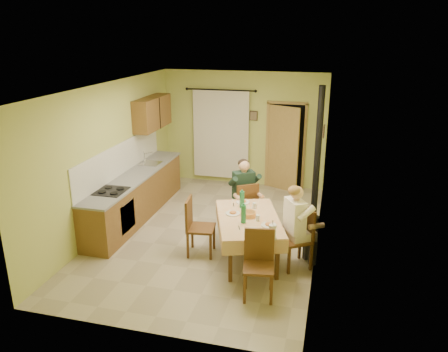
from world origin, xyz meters
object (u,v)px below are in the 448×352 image
(chair_right, at_px, (296,250))
(man_right, at_px, (297,217))
(dining_table, at_px, (248,238))
(chair_far, at_px, (244,216))
(chair_near, at_px, (258,278))
(man_far, at_px, (244,187))
(stove_flue, at_px, (316,181))
(chair_left, at_px, (200,238))

(chair_right, height_order, man_right, man_right)
(dining_table, distance_m, man_right, 0.94)
(chair_far, height_order, chair_near, chair_near)
(chair_far, relative_size, man_far, 0.72)
(chair_near, xyz_separation_m, chair_right, (0.44, 1.00, 0.00))
(dining_table, height_order, man_far, man_far)
(dining_table, height_order, stove_flue, stove_flue)
(chair_far, bearing_deg, man_right, -79.25)
(chair_right, relative_size, stove_flue, 0.36)
(man_far, distance_m, man_right, 1.60)
(chair_right, bearing_deg, chair_far, 11.72)
(chair_left, bearing_deg, stove_flue, 120.15)
(dining_table, relative_size, man_far, 1.36)
(chair_far, relative_size, chair_near, 1.00)
(chair_near, bearing_deg, chair_far, -81.96)
(man_right, xyz_separation_m, stove_flue, (0.21, 1.43, 0.15))
(chair_right, xyz_separation_m, chair_left, (-1.65, 0.02, -0.00))
(chair_far, xyz_separation_m, chair_near, (0.66, -2.14, 0.00))
(chair_near, height_order, chair_right, chair_right)
(chair_right, distance_m, man_far, 1.71)
(chair_left, bearing_deg, dining_table, 85.22)
(chair_near, distance_m, stove_flue, 2.61)
(man_right, distance_m, stove_flue, 1.45)
(chair_left, distance_m, stove_flue, 2.43)
(man_right, bearing_deg, chair_right, -90.00)
(chair_left, height_order, man_right, man_right)
(chair_far, bearing_deg, chair_near, -105.62)
(chair_far, xyz_separation_m, man_far, (-0.01, 0.01, 0.59))
(dining_table, bearing_deg, chair_right, -22.38)
(dining_table, bearing_deg, stove_flue, 35.18)
(dining_table, distance_m, man_far, 1.24)
(man_far, height_order, stove_flue, stove_flue)
(man_far, relative_size, man_right, 1.00)
(chair_far, xyz_separation_m, chair_left, (-0.54, -1.12, 0.00))
(chair_near, distance_m, man_right, 1.23)
(chair_left, bearing_deg, chair_right, 82.22)
(man_right, height_order, stove_flue, stove_flue)
(chair_near, bearing_deg, man_far, -81.85)
(chair_near, xyz_separation_m, man_far, (-0.67, 2.15, 0.59))
(chair_right, height_order, chair_left, chair_right)
(dining_table, relative_size, chair_near, 1.89)
(dining_table, distance_m, stove_flue, 1.82)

